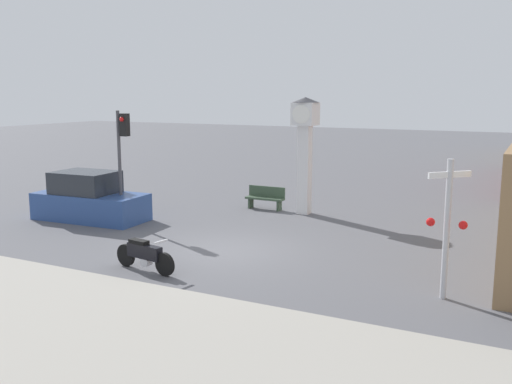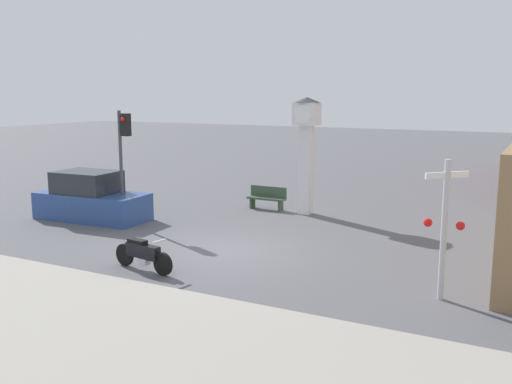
{
  "view_description": "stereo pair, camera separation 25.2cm",
  "coord_description": "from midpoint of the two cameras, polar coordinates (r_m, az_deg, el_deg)",
  "views": [
    {
      "loc": [
        8.28,
        -14.25,
        4.65
      ],
      "look_at": [
        0.08,
        1.87,
        1.5
      ],
      "focal_mm": 40.0,
      "sensor_mm": 36.0,
      "label": 1
    },
    {
      "loc": [
        8.5,
        -14.13,
        4.65
      ],
      "look_at": [
        0.08,
        1.87,
        1.5
      ],
      "focal_mm": 40.0,
      "sensor_mm": 36.0,
      "label": 2
    }
  ],
  "objects": [
    {
      "name": "sidewalk_strip",
      "position": [
        12.19,
        -19.94,
        -12.91
      ],
      "size": [
        36.0,
        6.0,
        0.1
      ],
      "color": "#9E998E",
      "rests_on": "ground_plane"
    },
    {
      "name": "parked_car",
      "position": [
        22.01,
        -16.65,
        -0.75
      ],
      "size": [
        4.3,
        2.03,
        1.8
      ],
      "rotation": [
        0.0,
        0.0,
        0.06
      ],
      "color": "#2D4C8C",
      "rests_on": "ground_plane"
    },
    {
      "name": "railroad_crossing_signal",
      "position": [
        13.45,
        18.05,
        -2.98
      ],
      "size": [
        0.9,
        0.82,
        3.22
      ],
      "color": "#B7B7BC",
      "rests_on": "ground_plane"
    },
    {
      "name": "bench",
      "position": [
        23.05,
        0.65,
        -0.52
      ],
      "size": [
        1.6,
        0.44,
        0.92
      ],
      "color": "#384C38",
      "rests_on": "ground_plane"
    },
    {
      "name": "ground_plane",
      "position": [
        17.13,
        -3.52,
        -5.9
      ],
      "size": [
        120.0,
        120.0,
        0.0
      ],
      "primitive_type": "plane",
      "color": "#56565B"
    },
    {
      "name": "traffic_light",
      "position": [
        20.94,
        -13.58,
        4.49
      ],
      "size": [
        0.5,
        0.35,
        4.04
      ],
      "color": "#47474C",
      "rests_on": "ground_plane"
    },
    {
      "name": "motorcycle",
      "position": [
        15.44,
        -11.55,
        -6.16
      ],
      "size": [
        2.07,
        0.52,
        0.91
      ],
      "rotation": [
        0.0,
        0.0,
        -0.15
      ],
      "color": "black",
      "rests_on": "ground_plane"
    },
    {
      "name": "clock_tower",
      "position": [
        21.93,
        4.59,
        5.45
      ],
      "size": [
        1.03,
        1.03,
        4.5
      ],
      "color": "white",
      "rests_on": "ground_plane"
    }
  ]
}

